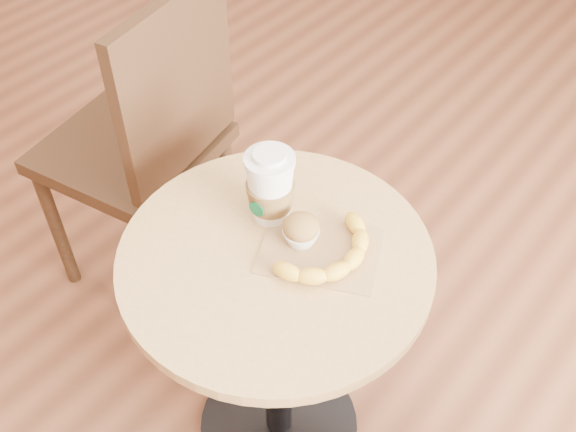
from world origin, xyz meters
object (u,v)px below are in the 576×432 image
Objects in this scene: muffin at (301,230)px; banana at (333,253)px; coffee_cup at (270,189)px; chair_left at (148,141)px; cafe_table at (277,321)px.

banana is (0.08, 0.00, -0.02)m from muffin.
chair_left is at bearing 160.47° from coffee_cup.
chair_left reaches higher than coffee_cup.
muffin reaches higher than cafe_table.
coffee_cup is 2.25× the size of muffin.
coffee_cup is (0.57, -0.13, 0.26)m from chair_left.
cafe_table is at bearing 62.26° from chair_left.
muffin is (0.67, -0.15, 0.22)m from chair_left.
muffin is 0.08m from banana.
banana reaches higher than cafe_table.
muffin is at bearing 67.35° from chair_left.
cafe_table is at bearing -51.51° from coffee_cup.
cafe_table is 4.30× the size of coffee_cup.
chair_left is 13.44× the size of muffin.
cafe_table is 0.68m from chair_left.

